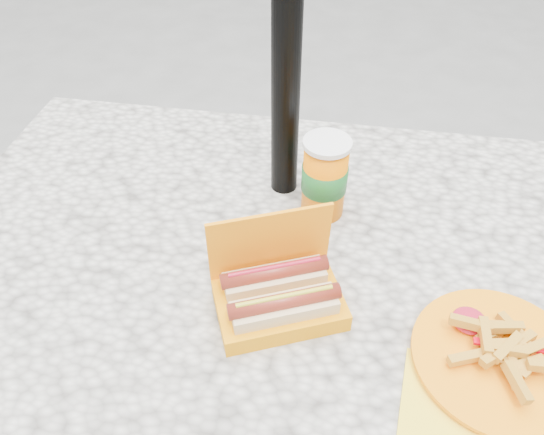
% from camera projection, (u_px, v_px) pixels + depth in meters
% --- Properties ---
extents(picnic_table, '(1.20, 0.80, 0.75)m').
position_uv_depth(picnic_table, '(270.00, 284.00, 1.00)').
color(picnic_table, beige).
rests_on(picnic_table, ground).
extents(umbrella_pole, '(0.05, 0.05, 2.20)m').
position_uv_depth(umbrella_pole, '(287.00, 7.00, 0.80)').
color(umbrella_pole, black).
rests_on(umbrella_pole, ground).
extents(hotdog_box, '(0.22, 0.19, 0.16)m').
position_uv_depth(hotdog_box, '(279.00, 294.00, 0.80)').
color(hotdog_box, orange).
rests_on(hotdog_box, picnic_table).
extents(fries_plate, '(0.27, 0.33, 0.05)m').
position_uv_depth(fries_plate, '(497.00, 362.00, 0.74)').
color(fries_plate, yellow).
rests_on(fries_plate, picnic_table).
extents(soda_cup, '(0.08, 0.08, 0.16)m').
position_uv_depth(soda_cup, '(324.00, 178.00, 0.93)').
color(soda_cup, '#FF7600').
rests_on(soda_cup, picnic_table).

